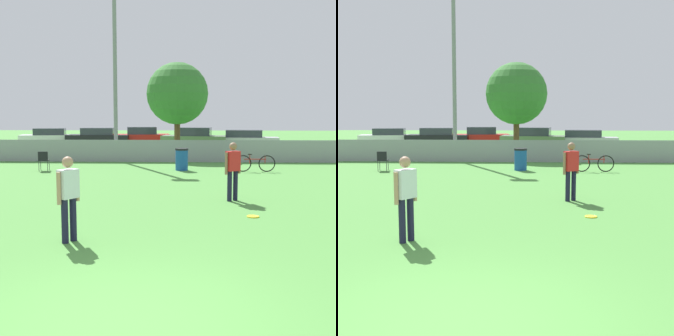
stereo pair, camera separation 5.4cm
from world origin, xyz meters
TOP-DOWN VIEW (x-y plane):
  - ground_plane at (0.00, 0.00)m, footprint 120.00×120.00m
  - fence_backline at (0.00, 18.00)m, footprint 19.29×0.07m
  - light_pole at (-2.94, 18.68)m, footprint 0.90×0.36m
  - tree_near_pole at (0.16, 20.73)m, footprint 3.39×3.39m
  - player_defender_red at (1.98, 7.74)m, footprint 0.46×0.39m
  - player_receiver_white at (-1.52, 3.44)m, footprint 0.39×0.46m
  - frisbee_disc at (2.27, 5.72)m, footprint 0.29×0.29m
  - folding_chair_sideline at (-5.34, 14.23)m, footprint 0.45×0.45m
  - bicycle_sideline at (3.53, 14.27)m, footprint 1.68×0.44m
  - trash_bin at (0.48, 14.66)m, footprint 0.56×0.56m
  - parked_car_white at (-9.25, 28.43)m, footprint 4.42×2.31m
  - parked_car_dark at (-5.65, 28.26)m, footprint 4.50×1.89m
  - parked_car_red at (-2.62, 29.02)m, footprint 4.23×2.23m
  - parked_car_olive at (1.18, 26.11)m, footprint 4.47×2.42m
  - parked_car_silver at (4.47, 26.12)m, footprint 4.68×2.12m

SIDE VIEW (x-z plane):
  - ground_plane at x=0.00m, z-range 0.00..0.00m
  - frisbee_disc at x=2.27m, z-range 0.00..0.03m
  - bicycle_sideline at x=3.53m, z-range -0.01..0.73m
  - trash_bin at x=0.48m, z-range 0.00..0.94m
  - folding_chair_sideline at x=-5.34m, z-range 0.08..0.91m
  - fence_backline at x=0.00m, z-range -0.05..1.16m
  - parked_car_silver at x=4.47m, z-range -0.01..1.30m
  - parked_car_white at x=-9.25m, z-range 0.00..1.32m
  - parked_car_red at x=-2.62m, z-range -0.03..1.38m
  - parked_car_dark at x=-5.65m, z-range 0.00..1.37m
  - parked_car_olive at x=1.18m, z-range -0.03..1.44m
  - player_defender_red at x=1.98m, z-range 0.12..1.75m
  - player_receiver_white at x=-1.52m, z-range 0.12..1.75m
  - tree_near_pole at x=0.16m, z-range 0.88..6.07m
  - light_pole at x=-2.94m, z-range 0.77..9.81m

